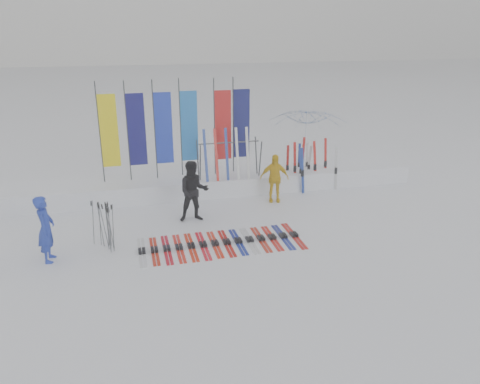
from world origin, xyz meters
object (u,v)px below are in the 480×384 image
object	(u,v)px
person_yellow	(274,178)
ski_rack	(229,154)
ski_row	(220,243)
person_black	(194,191)
tent_canopy	(306,142)
person_blue	(46,229)

from	to	relation	value
person_yellow	ski_rack	world-z (taller)	ski_rack
ski_row	ski_rack	bearing A→B (deg)	73.61
ski_row	person_black	bearing A→B (deg)	103.05
person_yellow	tent_canopy	xyz separation A→B (m)	(2.00, 2.34, 0.49)
person_black	ski_rack	size ratio (longest dim) A/B	0.88
ski_rack	person_yellow	bearing A→B (deg)	-38.22
person_yellow	person_black	bearing A→B (deg)	-147.86
person_black	person_blue	bearing A→B (deg)	-154.52
person_blue	person_black	distance (m)	4.10
ski_row	ski_rack	size ratio (longest dim) A/B	2.07
person_black	ski_rack	world-z (taller)	ski_rack
person_blue	tent_canopy	distance (m)	9.83
person_yellow	ski_rack	bearing A→B (deg)	154.71
person_black	ski_row	size ratio (longest dim) A/B	0.42
person_black	person_yellow	world-z (taller)	person_black
person_black	ski_row	distance (m)	1.98
ski_rack	ski_row	bearing A→B (deg)	-106.39
tent_canopy	ski_row	world-z (taller)	tent_canopy
tent_canopy	ski_rack	world-z (taller)	tent_canopy
tent_canopy	ski_row	xyz separation A→B (m)	(-4.34, -5.03, -1.24)
person_black	ski_row	world-z (taller)	person_black
person_blue	person_black	xyz separation A→B (m)	(3.78, 1.59, 0.07)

